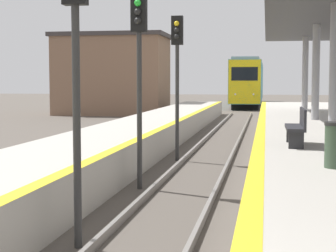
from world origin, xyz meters
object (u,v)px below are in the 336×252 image
signal_near (75,38)px  signal_mid (139,53)px  bench (298,126)px  signal_far (177,60)px  train (249,83)px

signal_near → signal_mid: size_ratio=1.00×
bench → signal_mid: bearing=-160.0°
signal_near → signal_mid: 4.74m
bench → signal_near: bearing=-120.5°
signal_far → train: bearing=88.7°
signal_near → signal_mid: (-0.11, 4.74, 0.00)m
signal_near → train: bearing=88.9°
train → signal_near: (-1.00, -50.98, 0.86)m
signal_near → bench: (3.59, 6.08, -1.75)m
signal_mid → signal_far: (0.15, 4.74, 0.00)m
signal_near → signal_far: 9.48m
signal_mid → signal_near: bearing=-88.6°
train → signal_far: size_ratio=5.09×
train → bench: 44.98m
signal_mid → bench: size_ratio=2.60×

